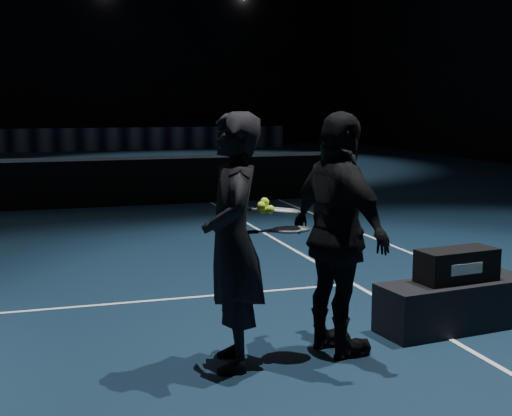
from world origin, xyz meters
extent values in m
plane|color=black|center=(0.00, 18.00, 5.00)|extent=(30.00, 0.00, 30.00)
cylinder|color=black|center=(6.40, 0.00, 0.55)|extent=(0.10, 0.10, 1.10)
cube|color=black|center=(0.00, 15.50, 0.45)|extent=(22.00, 0.15, 0.90)
cube|color=black|center=(4.31, -8.03, 0.21)|extent=(1.45, 0.63, 0.42)
cube|color=black|center=(4.31, -8.03, 0.56)|extent=(0.73, 0.38, 0.28)
cube|color=white|center=(4.31, -8.18, 0.56)|extent=(0.33, 0.04, 0.09)
imported|color=black|center=(2.24, -8.31, 0.94)|extent=(0.57, 0.76, 1.89)
imported|color=black|center=(3.09, -8.29, 0.94)|extent=(0.70, 1.18, 1.89)
camera|label=1|loc=(0.88, -13.22, 1.96)|focal=50.00mm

